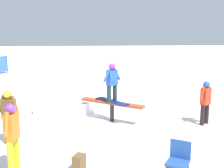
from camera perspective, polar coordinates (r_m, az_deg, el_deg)
The scene contains 9 objects.
ground_plane at distance 10.54m, azimuth 0.00°, elevation -6.79°, with size 60.00×60.00×0.00m, color white.
rail_feature at distance 10.37m, azimuth 0.00°, elevation -3.80°, with size 2.07×1.47×0.67m.
snow_kicker_ramp at distance 11.51m, azimuth -8.42°, elevation -4.11°, with size 1.80×1.50×0.47m, color white.
main_rider_on_rail at distance 10.20m, azimuth 0.00°, elevation 0.15°, with size 1.08×1.23×1.28m.
bystander_orange at distance 7.26m, azimuth -17.82°, elevation -8.71°, with size 0.28×0.64×1.58m.
bystander_brown at distance 8.89m, azimuth -18.31°, elevation -5.26°, with size 0.66×0.38×1.51m.
bystander_red at distance 10.45m, azimuth 16.72°, elevation -2.88°, with size 0.55×0.48×1.43m.
folding_chair at distance 6.81m, azimuth 11.99°, elevation -14.09°, with size 0.60×0.60×0.88m.
backpack_on_snow at distance 7.34m, azimuth -6.04°, elevation -14.02°, with size 0.30×0.22×0.34m, color brown.
Camera 1 is at (-0.58, -9.98, 3.36)m, focal length 50.00 mm.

